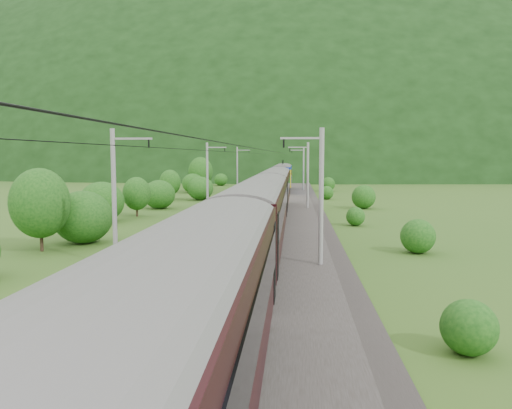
{
  "coord_description": "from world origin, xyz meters",
  "views": [
    {
      "loc": [
        4.69,
        -29.16,
        6.7
      ],
      "look_at": [
        1.41,
        12.36,
        2.6
      ],
      "focal_mm": 35.0,
      "sensor_mm": 36.0,
      "label": 1
    }
  ],
  "objects": [
    {
      "name": "track_left",
      "position": [
        -2.4,
        10.0,
        0.37
      ],
      "size": [
        2.4,
        220.0,
        0.27
      ],
      "color": "brown",
      "rests_on": "railbed"
    },
    {
      "name": "track_right",
      "position": [
        2.4,
        10.0,
        0.37
      ],
      "size": [
        2.4,
        220.0,
        0.27
      ],
      "color": "brown",
      "rests_on": "railbed"
    },
    {
      "name": "overhead_wires",
      "position": [
        0.0,
        10.0,
        7.1
      ],
      "size": [
        4.83,
        198.0,
        0.03
      ],
      "color": "black",
      "rests_on": "ground"
    },
    {
      "name": "railbed",
      "position": [
        0.0,
        10.0,
        0.15
      ],
      "size": [
        14.0,
        220.0,
        0.3
      ],
      "primitive_type": "cube",
      "color": "#38332D",
      "rests_on": "ground"
    },
    {
      "name": "train",
      "position": [
        2.4,
        2.27,
        3.79
      ],
      "size": [
        3.23,
        130.73,
        5.64
      ],
      "color": "black",
      "rests_on": "ground"
    },
    {
      "name": "catenary_right",
      "position": [
        6.12,
        32.0,
        4.5
      ],
      "size": [
        2.54,
        192.28,
        8.0
      ],
      "color": "gray",
      "rests_on": "railbed"
    },
    {
      "name": "signal",
      "position": [
        -3.72,
        50.91,
        1.53
      ],
      "size": [
        0.23,
        0.23,
        2.1
      ],
      "color": "black",
      "rests_on": "railbed"
    },
    {
      "name": "mountain_ridge",
      "position": [
        -120.0,
        300.0,
        0.0
      ],
      "size": [
        336.0,
        280.0,
        132.0
      ],
      "primitive_type": "ellipsoid",
      "color": "black",
      "rests_on": "ground"
    },
    {
      "name": "catenary_left",
      "position": [
        -6.12,
        32.0,
        4.5
      ],
      "size": [
        2.54,
        192.28,
        8.0
      ],
      "color": "gray",
      "rests_on": "railbed"
    },
    {
      "name": "hazard_post_far",
      "position": [
        0.57,
        37.36,
        1.06
      ],
      "size": [
        0.16,
        0.16,
        1.52
      ],
      "primitive_type": "cylinder",
      "color": "red",
      "rests_on": "railbed"
    },
    {
      "name": "mountain_main",
      "position": [
        0.0,
        260.0,
        0.0
      ],
      "size": [
        504.0,
        360.0,
        244.0
      ],
      "primitive_type": "ellipsoid",
      "color": "black",
      "rests_on": "ground"
    },
    {
      "name": "hazard_post_near",
      "position": [
        -0.71,
        56.32,
        1.12
      ],
      "size": [
        0.18,
        0.18,
        1.64
      ],
      "primitive_type": "cylinder",
      "color": "red",
      "rests_on": "railbed"
    },
    {
      "name": "vegetation_left",
      "position": [
        -13.36,
        14.86,
        2.44
      ],
      "size": [
        11.85,
        144.68,
        6.43
      ],
      "color": "#144312",
      "rests_on": "ground"
    },
    {
      "name": "vegetation_right",
      "position": [
        12.51,
        8.18,
        1.25
      ],
      "size": [
        6.74,
        108.51,
        3.07
      ],
      "color": "#144312",
      "rests_on": "ground"
    },
    {
      "name": "ground",
      "position": [
        0.0,
        0.0,
        0.0
      ],
      "size": [
        600.0,
        600.0,
        0.0
      ],
      "primitive_type": "plane",
      "color": "#30581B",
      "rests_on": "ground"
    }
  ]
}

